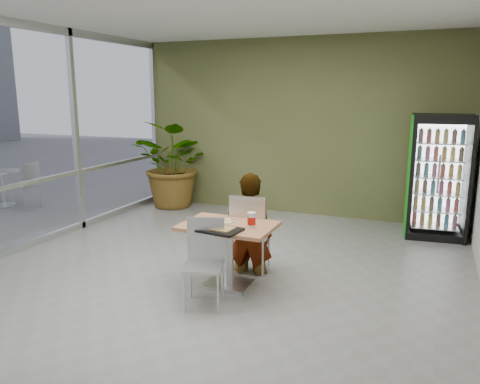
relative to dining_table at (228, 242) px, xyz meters
name	(u,v)px	position (x,y,z in m)	size (l,w,h in m)	color
ground	(213,279)	(-0.26, 0.12, -0.54)	(7.00, 7.00, 0.00)	gray
room_envelope	(212,148)	(-0.26, 0.12, 1.06)	(6.00, 7.00, 3.20)	silver
storefront_frame	(17,138)	(-3.26, 0.12, 1.06)	(0.10, 7.00, 3.20)	silver
dining_table	(228,242)	(0.00, 0.00, 0.00)	(1.06, 0.74, 0.75)	#B06C4B
chair_far	(249,228)	(0.08, 0.47, 0.05)	(0.50, 0.50, 1.01)	silver
chair_near	(205,254)	(-0.06, -0.47, 0.00)	(0.51, 0.51, 0.92)	silver
seated_woman	(250,235)	(0.06, 0.52, -0.05)	(0.58, 0.37, 1.57)	black
pizza_plate	(225,220)	(-0.07, 0.09, 0.23)	(0.29, 0.26, 0.03)	silver
soda_cup	(252,220)	(0.29, -0.01, 0.29)	(0.10, 0.10, 0.17)	silver
napkin_stack	(200,224)	(-0.29, -0.15, 0.22)	(0.15, 0.15, 0.02)	silver
cafeteria_tray	(219,230)	(0.02, -0.29, 0.23)	(0.46, 0.33, 0.03)	black
beverage_fridge	(438,177)	(2.20, 3.01, 0.42)	(0.93, 0.74, 1.91)	black
potted_plant	(175,164)	(-2.54, 3.19, 0.31)	(1.53, 1.32, 1.70)	#2B6D2F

